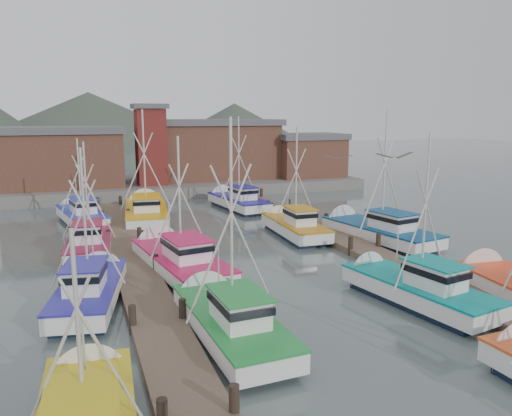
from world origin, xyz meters
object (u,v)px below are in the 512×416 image
object	(u,v)px
boat_4	(227,319)
boat_8	(177,259)
boat_12	(146,211)
lookout_tower	(151,144)

from	to	relation	value
boat_4	boat_8	bearing A→B (deg)	88.60
boat_12	boat_8	bearing A→B (deg)	-85.08
lookout_tower	boat_12	bearing A→B (deg)	-100.84
boat_4	boat_8	xyz separation A→B (m)	(-0.22, 8.99, -0.00)
boat_4	boat_12	distance (m)	23.83
boat_8	lookout_tower	bearing A→B (deg)	75.75
lookout_tower	boat_8	distance (m)	27.92
lookout_tower	boat_12	world-z (taller)	lookout_tower
boat_4	boat_8	distance (m)	8.99
boat_4	boat_8	size ratio (longest dim) A/B	0.93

